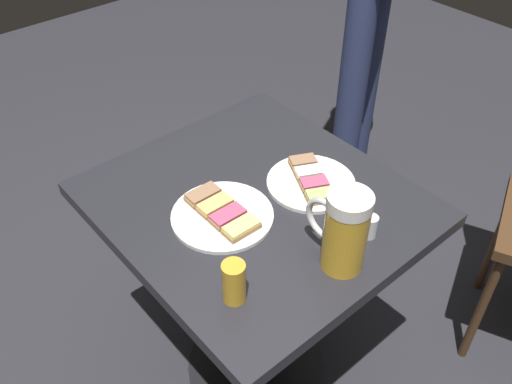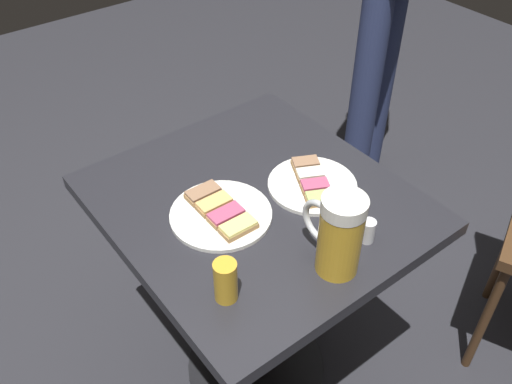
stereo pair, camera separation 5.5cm
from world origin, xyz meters
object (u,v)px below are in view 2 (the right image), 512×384
at_px(plate_far, 220,213).
at_px(beer_mug, 339,233).
at_px(plate_near, 312,183).
at_px(salt_shaker, 368,231).
at_px(beer_glass_small, 226,281).

height_order(plate_far, beer_mug, beer_mug).
relative_size(plate_near, salt_shaker, 3.95).
bearing_deg(plate_far, beer_mug, 111.01).
relative_size(plate_near, beer_mug, 1.16).
distance_m(plate_near, plate_far, 0.25).
bearing_deg(beer_mug, salt_shaker, -173.59).
distance_m(beer_mug, salt_shaker, 0.13).
relative_size(plate_far, salt_shaker, 4.28).
height_order(plate_far, beer_glass_small, beer_glass_small).
relative_size(plate_near, beer_glass_small, 2.29).
relative_size(beer_glass_small, salt_shaker, 1.72).
relative_size(beer_mug, salt_shaker, 3.41).
bearing_deg(plate_far, salt_shaker, 128.96).
bearing_deg(salt_shaker, plate_far, -51.04).
distance_m(plate_near, beer_glass_small, 0.40).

